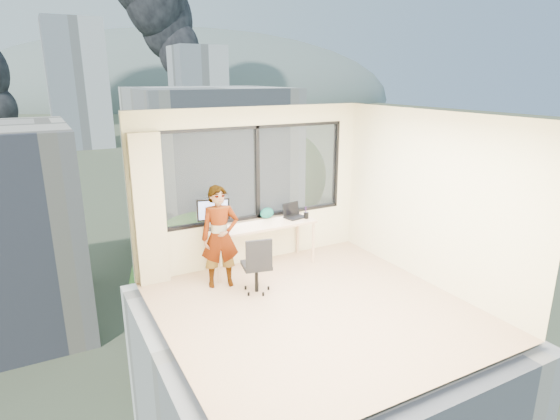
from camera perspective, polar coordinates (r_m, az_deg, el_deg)
floor at (r=6.47m, az=4.27°, el=-12.05°), size 4.00×4.00×0.01m
ceiling at (r=5.72m, az=4.82°, el=11.55°), size 4.00×4.00×0.01m
wall_front at (r=4.52m, az=18.38°, el=-7.60°), size 4.00×0.01×2.60m
wall_left at (r=5.22m, az=-14.39°, el=-4.04°), size 0.01×4.00×2.60m
wall_right at (r=7.21m, az=18.07°, el=1.28°), size 0.01×4.00×2.60m
window_wall at (r=7.64m, az=-3.22°, el=4.61°), size 3.30×0.16×1.55m
curtain at (r=7.07m, az=-15.85°, el=-0.08°), size 0.45×0.14×2.30m
desk at (r=7.64m, az=-2.34°, el=-4.36°), size 1.80×0.60×0.75m
chair at (r=6.75m, az=-2.95°, el=-6.63°), size 0.53×0.53×0.88m
person at (r=6.88m, az=-7.43°, el=-3.31°), size 0.63×0.49×1.55m
monitor at (r=7.22m, az=-8.25°, el=-0.50°), size 0.52×0.21×0.51m
game_console at (r=7.47m, az=-7.99°, el=-1.65°), size 0.37×0.34×0.07m
laptop at (r=7.79m, az=1.91°, el=-0.18°), size 0.41×0.42×0.22m
cellphone at (r=7.13m, az=-6.91°, el=-2.74°), size 0.13×0.07×0.01m
pen_cup at (r=7.78m, az=3.25°, el=-0.66°), size 0.10×0.10×0.11m
handbag at (r=7.76m, az=-1.62°, el=-0.37°), size 0.26×0.16×0.19m
exterior_ground at (r=125.99m, az=-26.62°, el=6.78°), size 400.00×400.00×0.04m
near_bldg_b at (r=46.27m, az=-8.54°, el=4.80°), size 14.00×13.00×16.00m
near_bldg_c at (r=48.12m, az=16.60°, el=1.07°), size 12.00×10.00×10.00m
far_tower_b at (r=125.30m, az=-23.77°, el=14.01°), size 13.00×13.00×30.00m
far_tower_c at (r=152.62m, az=-10.05°, el=14.51°), size 15.00×15.00×26.00m
hill_b at (r=341.18m, az=-10.77°, el=13.14°), size 300.00×220.00×96.00m
tree_b at (r=26.97m, az=-9.77°, el=-11.75°), size 7.60×7.60×9.00m
tree_c at (r=52.74m, az=1.13°, el=3.05°), size 8.40×8.40×10.00m
smoke_plume_b at (r=185.74m, az=-10.51°, el=23.43°), size 30.00×18.00×70.00m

